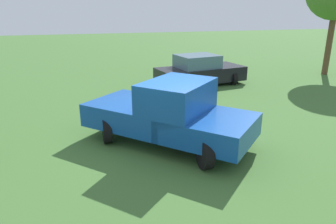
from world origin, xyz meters
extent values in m
plane|color=#3D662D|center=(0.00, 0.00, 0.00)|extent=(80.00, 80.00, 0.00)
cylinder|color=black|center=(-0.57, -1.67, 0.36)|extent=(0.73, 0.22, 0.73)
cylinder|color=black|center=(-1.74, -0.46, 0.36)|extent=(0.73, 0.22, 0.73)
cylinder|color=black|center=(1.54, 0.37, 0.36)|extent=(0.73, 0.22, 0.73)
cylinder|color=black|center=(0.37, 1.57, 0.36)|extent=(0.73, 0.22, 0.73)
cube|color=#144799|center=(-1.09, -1.00, 0.70)|extent=(2.69, 2.70, 0.64)
cube|color=#144799|center=(0.10, 0.14, 1.08)|extent=(2.43, 2.44, 1.40)
cube|color=slate|center=(0.10, 0.14, 1.52)|extent=(2.16, 2.17, 0.48)
cube|color=#144799|center=(0.76, 0.78, 0.68)|extent=(2.96, 2.95, 0.60)
cube|color=silver|center=(-1.71, -1.60, 0.44)|extent=(1.40, 1.45, 0.16)
cylinder|color=black|center=(-7.36, 4.66, 0.31)|extent=(0.61, 0.20, 0.61)
cylinder|color=black|center=(-5.86, 4.91, 0.31)|extent=(0.61, 0.20, 0.61)
cylinder|color=black|center=(-6.89, 1.88, 0.31)|extent=(0.61, 0.20, 0.61)
cylinder|color=black|center=(-5.38, 2.14, 0.31)|extent=(0.61, 0.20, 0.61)
cube|color=black|center=(-6.37, 3.40, 0.51)|extent=(2.48, 4.50, 0.68)
cube|color=slate|center=(-6.34, 3.19, 1.15)|extent=(1.86, 2.11, 0.60)
cylinder|color=brown|center=(-6.75, 11.10, 1.78)|extent=(0.32, 0.32, 3.57)
camera|label=1|loc=(7.58, -2.25, 3.58)|focal=33.33mm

